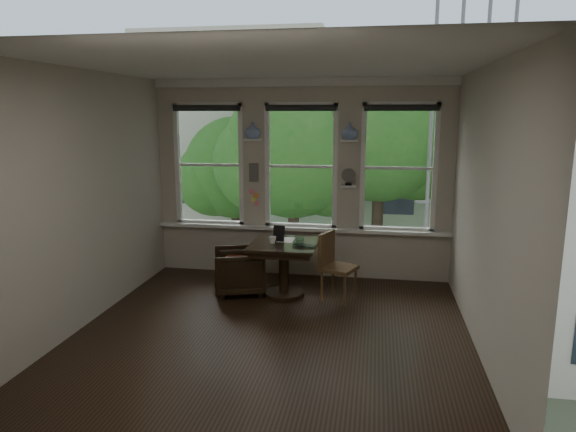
% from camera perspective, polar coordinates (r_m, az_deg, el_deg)
% --- Properties ---
extents(ground, '(4.50, 4.50, 0.00)m').
position_cam_1_polar(ground, '(6.11, -1.72, -12.75)').
color(ground, black).
rests_on(ground, ground).
extents(ceiling, '(4.50, 4.50, 0.00)m').
position_cam_1_polar(ceiling, '(5.60, -1.92, 16.53)').
color(ceiling, silver).
rests_on(ceiling, ground).
extents(wall_back, '(4.50, 0.00, 4.50)m').
position_cam_1_polar(wall_back, '(7.86, 1.48, 4.09)').
color(wall_back, '#BAB19E').
rests_on(wall_back, ground).
extents(wall_front, '(4.50, 0.00, 4.50)m').
position_cam_1_polar(wall_front, '(3.55, -9.14, -5.11)').
color(wall_front, '#BAB19E').
rests_on(wall_front, ground).
extents(wall_left, '(0.00, 4.50, 4.50)m').
position_cam_1_polar(wall_left, '(6.50, -21.66, 1.74)').
color(wall_left, '#BAB19E').
rests_on(wall_left, ground).
extents(wall_right, '(0.00, 4.50, 4.50)m').
position_cam_1_polar(wall_right, '(5.67, 21.08, 0.47)').
color(wall_right, '#BAB19E').
rests_on(wall_right, ground).
extents(window_left, '(1.10, 0.12, 1.90)m').
position_cam_1_polar(window_left, '(8.17, -8.68, 5.65)').
color(window_left, white).
rests_on(window_left, ground).
extents(window_center, '(1.10, 0.12, 1.90)m').
position_cam_1_polar(window_center, '(7.83, 1.49, 5.54)').
color(window_center, white).
rests_on(window_center, ground).
extents(window_right, '(1.10, 0.12, 1.90)m').
position_cam_1_polar(window_right, '(7.76, 12.19, 5.23)').
color(window_right, white).
rests_on(window_right, ground).
extents(shelf_left, '(0.26, 0.16, 0.03)m').
position_cam_1_polar(shelf_left, '(7.84, -3.91, 8.45)').
color(shelf_left, white).
rests_on(shelf_left, ground).
extents(shelf_right, '(0.26, 0.16, 0.03)m').
position_cam_1_polar(shelf_right, '(7.63, 6.84, 8.32)').
color(shelf_right, white).
rests_on(shelf_right, ground).
extents(intercom, '(0.14, 0.06, 0.28)m').
position_cam_1_polar(intercom, '(7.91, -3.81, 4.85)').
color(intercom, '#59544F').
rests_on(intercom, ground).
extents(sticky_notes, '(0.16, 0.01, 0.24)m').
position_cam_1_polar(sticky_notes, '(7.97, -3.77, 2.35)').
color(sticky_notes, pink).
rests_on(sticky_notes, ground).
extents(desk_fan, '(0.20, 0.20, 0.24)m').
position_cam_1_polar(desk_fan, '(7.66, 6.73, 4.05)').
color(desk_fan, '#59544F').
rests_on(desk_fan, ground).
extents(vase_left, '(0.24, 0.24, 0.25)m').
position_cam_1_polar(vase_left, '(7.84, -3.92, 9.47)').
color(vase_left, silver).
rests_on(vase_left, shelf_left).
extents(vase_right, '(0.24, 0.24, 0.25)m').
position_cam_1_polar(vase_right, '(7.63, 6.87, 9.36)').
color(vase_right, silver).
rests_on(vase_right, shelf_right).
extents(table, '(0.90, 0.90, 0.75)m').
position_cam_1_polar(table, '(7.12, -0.46, -5.96)').
color(table, black).
rests_on(table, ground).
extents(armchair_left, '(0.87, 0.85, 0.63)m').
position_cam_1_polar(armchair_left, '(7.29, -5.47, -6.08)').
color(armchair_left, black).
rests_on(armchair_left, ground).
extents(cushion_red, '(0.45, 0.45, 0.06)m').
position_cam_1_polar(cushion_red, '(7.25, -5.49, -5.08)').
color(cushion_red, maroon).
rests_on(cushion_red, armchair_left).
extents(side_chair_right, '(0.55, 0.55, 0.92)m').
position_cam_1_polar(side_chair_right, '(6.95, 5.68, -5.72)').
color(side_chair_right, '#4C331B').
rests_on(side_chair_right, ground).
extents(laptop, '(0.34, 0.26, 0.02)m').
position_cam_1_polar(laptop, '(6.80, 1.62, -3.40)').
color(laptop, black).
rests_on(laptop, table).
extents(mug, '(0.11, 0.11, 0.09)m').
position_cam_1_polar(mug, '(7.00, -1.72, -2.68)').
color(mug, white).
rests_on(mug, table).
extents(drinking_glass, '(0.15, 0.15, 0.10)m').
position_cam_1_polar(drinking_glass, '(6.88, 1.26, -2.89)').
color(drinking_glass, white).
rests_on(drinking_glass, table).
extents(tablet, '(0.17, 0.09, 0.22)m').
position_cam_1_polar(tablet, '(7.11, -1.03, -1.94)').
color(tablet, black).
rests_on(tablet, table).
extents(papers, '(0.22, 0.30, 0.00)m').
position_cam_1_polar(papers, '(7.19, -0.21, -2.66)').
color(papers, silver).
rests_on(papers, table).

